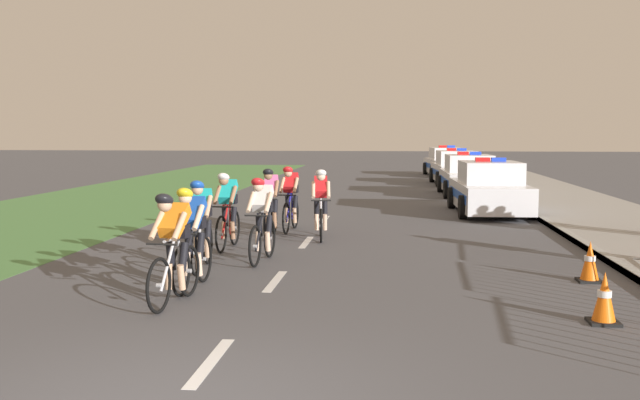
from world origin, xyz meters
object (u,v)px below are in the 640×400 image
Objects in this scene: cyclist_eighth at (290,198)px; police_car_furthest at (446,163)px; cyclist_second at (192,237)px; cyclist_third at (201,223)px; cyclist_sixth at (321,203)px; cyclist_lead at (173,247)px; traffic_cone_mid at (590,262)px; cyclist_fifth at (228,210)px; traffic_cone_near at (604,298)px; police_car_nearest at (489,190)px; cyclist_fourth at (262,218)px; police_car_third at (456,169)px; police_car_second at (468,177)px; cyclist_seventh at (270,202)px.

police_car_furthest is at bearing 76.83° from cyclist_eighth.
cyclist_second is 1.00× the size of cyclist_third.
cyclist_sixth is 23.26m from police_car_furthest.
cyclist_lead is 1.00× the size of cyclist_second.
cyclist_third is 6.27m from traffic_cone_mid.
cyclist_fifth is at bearing 94.20° from cyclist_lead.
cyclist_second is 5.68m from traffic_cone_near.
cyclist_lead is 29.50m from police_car_furthest.
cyclist_third is (-0.27, 1.52, 0.00)m from cyclist_second.
cyclist_sixth is 0.38× the size of police_car_furthest.
cyclist_second is 3.68m from cyclist_fifth.
police_car_nearest is at bearing 61.89° from cyclist_second.
cyclist_fourth and cyclist_eighth have the same top height.
cyclist_lead is 3.31m from cyclist_fourth.
cyclist_second is 1.54m from cyclist_third.
police_car_furthest is (5.62, 28.01, -0.11)m from cyclist_second.
police_car_second is at bearing -90.01° from police_car_third.
cyclist_lead is at bearing -102.59° from cyclist_sixth.
police_car_second is 0.98× the size of police_car_furthest.
police_car_third reaches higher than cyclist_eighth.
police_car_second is 15.28m from traffic_cone_mid.
police_car_nearest reaches higher than cyclist_second.
cyclist_fifth is 7.71m from traffic_cone_near.
cyclist_seventh is 1.04m from cyclist_eighth.
police_car_second is at bearing 71.11° from cyclist_second.
police_car_third is 7.00× the size of traffic_cone_near.
cyclist_fifth is 0.38× the size of police_car_third.
cyclist_lead is at bearing -94.15° from cyclist_eighth.
police_car_third is 0.99× the size of police_car_furthest.
cyclist_third is 21.24m from police_car_third.
police_car_furthest reaches higher than cyclist_lead.
traffic_cone_mid is at bearing 10.88° from cyclist_second.
cyclist_fifth is at bearing 158.18° from traffic_cone_mid.
cyclist_lead is at bearing -88.76° from cyclist_second.
cyclist_third is 3.97m from cyclist_sixth.
police_car_nearest is 6.96× the size of traffic_cone_mid.
police_car_furthest is at bearing 76.66° from cyclist_seventh.
cyclist_fifth is (-0.94, 1.37, 0.00)m from cyclist_fourth.
cyclist_fourth is 0.39× the size of police_car_nearest.
traffic_cone_mid is (5.35, -1.15, -0.48)m from cyclist_fourth.
traffic_cone_near is at bearing -40.92° from cyclist_fifth.
cyclist_fourth is at bearing 142.98° from traffic_cone_near.
traffic_cone_mid is at bearing -89.25° from police_car_furthest.
cyclist_fourth is at bearing -109.48° from police_car_second.
cyclist_third is at bearing -102.54° from police_car_furthest.
cyclist_third and cyclist_fourth have the same top height.
cyclist_third is at bearing -111.57° from police_car_second.
cyclist_third is 1.00× the size of cyclist_seventh.
cyclist_fourth is at bearing 79.50° from cyclist_lead.
police_car_nearest is (5.89, 9.00, -0.11)m from cyclist_third.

